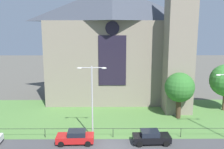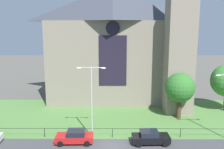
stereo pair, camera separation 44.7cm
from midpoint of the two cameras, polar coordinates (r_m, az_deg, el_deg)
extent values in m
plane|color=#56544C|center=(37.57, 0.27, -9.36)|extent=(160.00, 160.00, 0.00)
cube|color=#517F3D|center=(35.70, 0.27, -10.46)|extent=(120.00, 20.00, 0.01)
cube|color=gray|center=(45.61, 0.48, 3.32)|extent=(22.00, 12.00, 14.00)
pyramid|color=#383D47|center=(45.39, 0.51, 15.94)|extent=(22.00, 12.00, 6.00)
cube|color=black|center=(39.52, 0.50, 3.18)|extent=(4.40, 0.16, 8.00)
cylinder|color=black|center=(39.16, 0.52, 10.59)|extent=(2.20, 0.15, 2.20)
cube|color=gray|center=(38.76, 15.51, 4.57)|extent=(4.00, 4.00, 18.00)
cylinder|color=black|center=(30.19, 0.54, -12.32)|extent=(32.45, 0.05, 0.05)
cylinder|color=black|center=(31.45, -14.80, -12.81)|extent=(0.06, 0.07, 1.10)
cylinder|color=black|center=(30.41, 0.54, -13.27)|extent=(0.07, 0.07, 1.10)
cylinder|color=black|center=(31.50, 15.85, -12.82)|extent=(0.07, 0.07, 1.10)
cylinder|color=#423021|center=(37.31, 15.42, -7.48)|extent=(0.69, 0.69, 2.98)
sphere|color=#2D6B28|center=(36.48, 15.66, -2.89)|extent=(4.22, 4.22, 4.22)
cylinder|color=#B2B2B7|center=(29.07, -4.26, -6.48)|extent=(0.16, 0.16, 8.66)
cylinder|color=#B2B2B7|center=(28.18, -5.80, 1.58)|extent=(1.40, 0.10, 0.10)
cylinder|color=#B2B2B7|center=(28.07, -2.95, 1.58)|extent=(1.40, 0.10, 0.10)
ellipsoid|color=white|center=(28.28, -7.21, 1.47)|extent=(0.57, 0.26, 0.20)
ellipsoid|color=white|center=(28.04, -1.52, 1.48)|extent=(0.57, 0.26, 0.20)
cylinder|color=#B2B2B7|center=(30.94, 24.80, -0.11)|extent=(1.40, 0.10, 0.10)
ellipsoid|color=white|center=(30.67, 23.60, -0.20)|extent=(0.57, 0.26, 0.20)
cube|color=#B21919|center=(29.34, -8.16, -14.20)|extent=(4.25, 1.92, 0.70)
cube|color=black|center=(29.05, -7.80, -13.09)|extent=(2.05, 1.66, 0.55)
cylinder|color=black|center=(28.87, -11.37, -15.38)|extent=(0.65, 0.24, 0.64)
cylinder|color=black|center=(30.47, -10.77, -13.90)|extent=(0.65, 0.24, 0.64)
cylinder|color=black|center=(28.52, -5.32, -15.55)|extent=(0.65, 0.24, 0.64)
cylinder|color=black|center=(30.14, -5.08, -14.03)|extent=(0.65, 0.24, 0.64)
cube|color=black|center=(29.30, 9.33, -14.27)|extent=(4.27, 1.96, 0.70)
cube|color=black|center=(29.01, 8.97, -13.17)|extent=(2.06, 1.68, 0.55)
cylinder|color=black|center=(30.52, 11.77, -13.89)|extent=(0.65, 0.24, 0.64)
cylinder|color=black|center=(28.95, 12.62, -15.36)|extent=(0.65, 0.24, 0.64)
cylinder|color=black|center=(29.99, 6.13, -14.18)|extent=(0.65, 0.24, 0.64)
cylinder|color=black|center=(28.39, 6.64, -15.70)|extent=(0.65, 0.24, 0.64)
camera|label=1|loc=(0.22, -89.62, 0.07)|focal=39.81mm
camera|label=2|loc=(0.22, 90.38, -0.07)|focal=39.81mm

